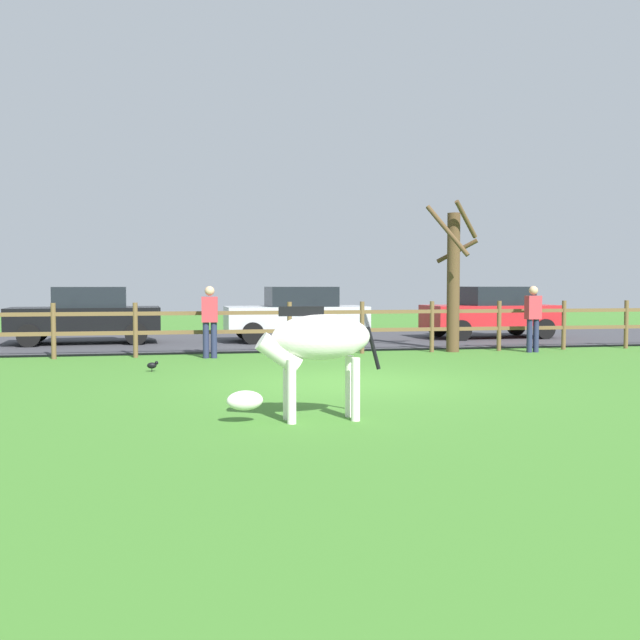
{
  "coord_description": "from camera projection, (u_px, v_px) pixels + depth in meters",
  "views": [
    {
      "loc": [
        -2.8,
        -11.82,
        1.68
      ],
      "look_at": [
        -0.41,
        0.58,
        1.05
      ],
      "focal_mm": 40.13,
      "sensor_mm": 36.0,
      "label": 1
    }
  ],
  "objects": [
    {
      "name": "ground_plane",
      "position": [
        350.0,
        383.0,
        12.21
      ],
      "size": [
        60.0,
        60.0,
        0.0
      ],
      "primitive_type": "plane",
      "color": "#3D7528"
    },
    {
      "name": "parking_asphalt",
      "position": [
        278.0,
        340.0,
        21.32
      ],
      "size": [
        28.0,
        7.4,
        0.05
      ],
      "primitive_type": "cube",
      "color": "#38383D",
      "rests_on": "ground_plane"
    },
    {
      "name": "paddock_fence",
      "position": [
        290.0,
        325.0,
        17.02
      ],
      "size": [
        21.51,
        0.11,
        1.26
      ],
      "color": "brown",
      "rests_on": "ground_plane"
    },
    {
      "name": "bare_tree",
      "position": [
        454.0,
        277.0,
        17.7
      ],
      "size": [
        1.52,
        1.53,
        3.71
      ],
      "color": "#513A23",
      "rests_on": "ground_plane"
    },
    {
      "name": "zebra",
      "position": [
        315.0,
        346.0,
        8.77
      ],
      "size": [
        1.94,
        0.53,
        1.41
      ],
      "color": "white",
      "rests_on": "ground_plane"
    },
    {
      "name": "crow_on_grass",
      "position": [
        152.0,
        365.0,
        13.73
      ],
      "size": [
        0.21,
        0.1,
        0.2
      ],
      "color": "black",
      "rests_on": "ground_plane"
    },
    {
      "name": "parked_car_silver",
      "position": [
        297.0,
        313.0,
        20.52
      ],
      "size": [
        4.05,
        1.98,
        1.56
      ],
      "color": "#B7BABF",
      "rests_on": "parking_asphalt"
    },
    {
      "name": "parked_car_black",
      "position": [
        87.0,
        315.0,
        19.66
      ],
      "size": [
        4.1,
        2.09,
        1.56
      ],
      "color": "black",
      "rests_on": "parking_asphalt"
    },
    {
      "name": "parked_car_red",
      "position": [
        492.0,
        312.0,
        21.74
      ],
      "size": [
        4.08,
        2.04,
        1.56
      ],
      "color": "red",
      "rests_on": "parking_asphalt"
    },
    {
      "name": "visitor_left_of_tree",
      "position": [
        533.0,
        316.0,
        17.61
      ],
      "size": [
        0.38,
        0.25,
        1.64
      ],
      "color": "#232847",
      "rests_on": "ground_plane"
    },
    {
      "name": "visitor_right_of_tree",
      "position": [
        210.0,
        318.0,
        16.21
      ],
      "size": [
        0.37,
        0.24,
        1.64
      ],
      "color": "#232847",
      "rests_on": "ground_plane"
    }
  ]
}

